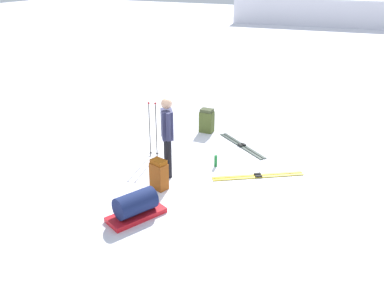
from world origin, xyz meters
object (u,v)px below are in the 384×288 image
object	(u,v)px
skier_standing	(167,133)
ski_pair_far	(258,176)
ski_pair_near	(242,145)
backpack_large_dark	(159,175)
ski_poles_planted_near	(153,127)
backpack_bright	(207,121)
gear_sled	(136,206)
thermos_bottle	(216,161)

from	to	relation	value
skier_standing	ski_pair_far	bearing A→B (deg)	23.87
ski_pair_near	backpack_large_dark	distance (m)	2.86
ski_pair_far	ski_poles_planted_near	size ratio (longest dim) A/B	1.32
backpack_large_dark	backpack_bright	size ratio (longest dim) A/B	0.98
ski_poles_planted_near	gear_sled	world-z (taller)	ski_poles_planted_near
ski_pair_near	ski_pair_far	bearing A→B (deg)	-58.36
ski_poles_planted_near	backpack_bright	bearing A→B (deg)	76.00
ski_pair_near	ski_pair_far	distance (m)	1.63
backpack_bright	gear_sled	world-z (taller)	backpack_bright
skier_standing	ski_pair_far	world-z (taller)	skier_standing
ski_pair_near	backpack_bright	size ratio (longest dim) A/B	2.40
ski_poles_planted_near	thermos_bottle	bearing A→B (deg)	4.14
ski_pair_near	backpack_bright	xyz separation A→B (m)	(-1.18, 0.50, 0.30)
backpack_large_dark	ski_poles_planted_near	distance (m)	1.64
backpack_bright	ski_poles_planted_near	world-z (taller)	ski_poles_planted_near
ski_pair_far	gear_sled	bearing A→B (deg)	-120.99
ski_pair_far	thermos_bottle	size ratio (longest dim) A/B	6.61
ski_pair_far	backpack_bright	size ratio (longest dim) A/B	2.69
ski_pair_near	ski_poles_planted_near	xyz separation A→B (m)	(-1.66, -1.44, 0.71)
backpack_bright	thermos_bottle	bearing A→B (deg)	-60.40
backpack_large_dark	ski_poles_planted_near	world-z (taller)	ski_poles_planted_near
skier_standing	backpack_bright	world-z (taller)	skier_standing
skier_standing	gear_sled	xyz separation A→B (m)	(0.28, -1.67, -0.73)
ski_poles_planted_near	gear_sled	distance (m)	2.66
backpack_large_dark	backpack_bright	world-z (taller)	backpack_bright
thermos_bottle	ski_poles_planted_near	bearing A→B (deg)	-175.86
ski_pair_near	backpack_bright	distance (m)	1.31
backpack_bright	backpack_large_dark	bearing A→B (deg)	-82.70
backpack_bright	thermos_bottle	size ratio (longest dim) A/B	2.45
ski_poles_planted_near	backpack_large_dark	bearing A→B (deg)	-55.38
backpack_bright	gear_sled	distance (m)	4.36
ski_poles_planted_near	thermos_bottle	distance (m)	1.64
backpack_large_dark	ski_pair_far	bearing A→B (deg)	39.80
gear_sled	ski_poles_planted_near	bearing A→B (deg)	113.87
skier_standing	ski_pair_far	size ratio (longest dim) A/B	0.99
ski_pair_far	thermos_bottle	bearing A→B (deg)	176.43
ski_pair_near	ski_poles_planted_near	distance (m)	2.31
backpack_large_dark	ski_poles_planted_near	xyz separation A→B (m)	(-0.90, 1.30, 0.42)
ski_poles_planted_near	gear_sled	xyz separation A→B (m)	(1.06, -2.39, -0.50)
backpack_bright	gear_sled	size ratio (longest dim) A/B	0.57
ski_pair_near	gear_sled	bearing A→B (deg)	-98.99
backpack_large_dark	backpack_bright	bearing A→B (deg)	97.30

